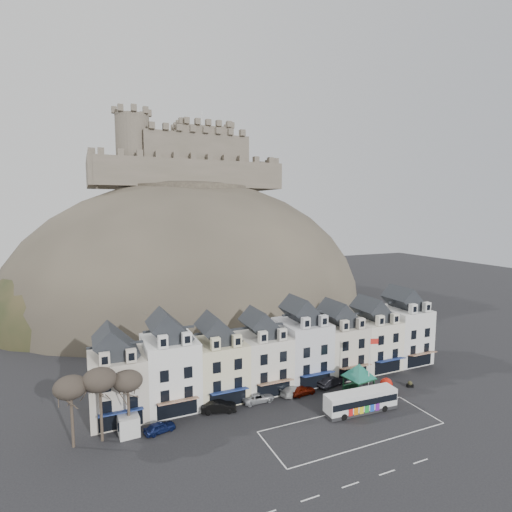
% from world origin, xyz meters
% --- Properties ---
extents(ground, '(300.00, 300.00, 0.00)m').
position_xyz_m(ground, '(0.00, 0.00, 0.00)').
color(ground, black).
rests_on(ground, ground).
extents(coach_bay_markings, '(22.00, 7.50, 0.01)m').
position_xyz_m(coach_bay_markings, '(2.00, 1.25, 0.00)').
color(coach_bay_markings, silver).
rests_on(coach_bay_markings, ground).
extents(townhouse_terrace, '(54.40, 9.35, 11.80)m').
position_xyz_m(townhouse_terrace, '(0.15, 15.97, 5.30)').
color(townhouse_terrace, beige).
rests_on(townhouse_terrace, ground).
extents(castle_hill, '(100.00, 76.00, 68.00)m').
position_xyz_m(castle_hill, '(1.25, 68.95, 0.11)').
color(castle_hill, '#3A342D').
rests_on(castle_hill, ground).
extents(castle, '(50.20, 22.20, 22.00)m').
position_xyz_m(castle, '(0.51, 75.93, 40.19)').
color(castle, '#5D5647').
rests_on(castle, ground).
extents(tree_left_far, '(3.61, 3.61, 8.24)m').
position_xyz_m(tree_left_far, '(-29.00, 10.50, 6.90)').
color(tree_left_far, '#332C20').
rests_on(tree_left_far, ground).
extents(tree_left_mid, '(3.78, 3.78, 8.64)m').
position_xyz_m(tree_left_mid, '(-26.00, 10.50, 7.24)').
color(tree_left_mid, '#332C20').
rests_on(tree_left_mid, ground).
extents(tree_left_near, '(3.43, 3.43, 7.84)m').
position_xyz_m(tree_left_near, '(-23.00, 10.50, 6.55)').
color(tree_left_near, '#332C20').
rests_on(tree_left_near, ground).
extents(bus, '(10.07, 2.86, 2.81)m').
position_xyz_m(bus, '(5.32, 3.95, 1.55)').
color(bus, '#262628').
rests_on(bus, ground).
extents(bus_shelter, '(7.20, 7.20, 4.60)m').
position_xyz_m(bus_shelter, '(8.09, 7.94, 3.57)').
color(bus_shelter, black).
rests_on(bus_shelter, ground).
extents(red_buoy, '(1.78, 1.78, 2.20)m').
position_xyz_m(red_buoy, '(12.20, 6.87, 1.12)').
color(red_buoy, black).
rests_on(red_buoy, ground).
extents(flagpole, '(1.23, 0.43, 8.82)m').
position_xyz_m(flagpole, '(8.93, 6.69, 5.03)').
color(flagpole, silver).
rests_on(flagpole, ground).
extents(white_van, '(2.54, 5.36, 2.40)m').
position_xyz_m(white_van, '(-23.15, 12.00, 1.20)').
color(white_van, silver).
rests_on(white_van, ground).
extents(planter_west, '(1.04, 0.78, 0.94)m').
position_xyz_m(planter_west, '(16.75, 6.88, 0.45)').
color(planter_west, black).
rests_on(planter_west, ground).
extents(planter_east, '(1.13, 0.76, 1.08)m').
position_xyz_m(planter_east, '(13.00, 7.00, 0.52)').
color(planter_east, black).
rests_on(planter_east, ground).
extents(car_navy, '(3.98, 2.31, 1.27)m').
position_xyz_m(car_navy, '(-19.64, 9.61, 0.64)').
color(car_navy, '#0D1744').
rests_on(car_navy, ground).
extents(car_black, '(4.88, 2.78, 1.52)m').
position_xyz_m(car_black, '(-11.72, 11.32, 0.76)').
color(car_black, black).
rests_on(car_black, ground).
extents(car_silver, '(4.51, 2.11, 1.27)m').
position_xyz_m(car_silver, '(-5.86, 11.84, 0.64)').
color(car_silver, '#A6A8AD').
rests_on(car_silver, ground).
extents(car_white, '(4.69, 3.18, 1.26)m').
position_xyz_m(car_white, '(-0.40, 11.80, 0.63)').
color(car_white, beige).
rests_on(car_white, ground).
extents(car_maroon, '(3.92, 1.87, 1.29)m').
position_xyz_m(car_maroon, '(0.80, 11.17, 0.65)').
color(car_maroon, '#560F04').
rests_on(car_maroon, ground).
extents(car_charcoal, '(5.05, 2.80, 1.58)m').
position_xyz_m(car_charcoal, '(6.15, 12.00, 0.79)').
color(car_charcoal, black).
rests_on(car_charcoal, ground).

